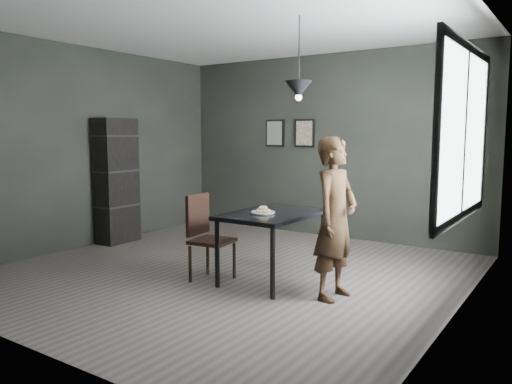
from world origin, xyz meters
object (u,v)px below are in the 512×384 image
Objects in this scene: cafe_table at (273,220)px; wood_chair at (206,232)px; pendant_lamp at (299,89)px; white_plate at (263,213)px; shelf_unit at (116,181)px; woman at (335,218)px.

wood_chair reaches higher than cafe_table.
wood_chair is at bearing -151.01° from pendant_lamp.
shelf_unit is at bearing 170.25° from white_plate.
shelf_unit is at bearing 155.31° from wood_chair.
shelf_unit is at bearing 175.26° from pendant_lamp.
woman is at bearing -10.60° from shelf_unit.
wood_chair is at bearing 103.34° from woman.
white_plate is 0.27× the size of pendant_lamp.
woman is 1.47m from wood_chair.
woman is 3.77m from shelf_unit.
woman is at bearing -2.10° from white_plate.
white_plate is 0.25× the size of wood_chair.
cafe_table is 1.28× the size of wood_chair.
white_plate is 1.35m from pendant_lamp.
wood_chair is 0.52× the size of shelf_unit.
wood_chair is (-0.62, -0.38, -0.14)m from cafe_table.
white_plate is 2.93m from shelf_unit.
white_plate is at bearing -141.15° from pendant_lamp.
cafe_table is 0.16m from white_plate.
woman is 0.86× the size of shelf_unit.
shelf_unit is 2.10× the size of pendant_lamp.
wood_chair reaches higher than white_plate.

